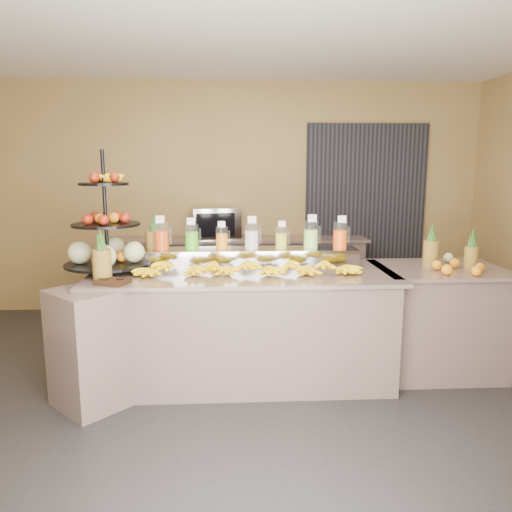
{
  "coord_description": "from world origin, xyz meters",
  "views": [
    {
      "loc": [
        -0.11,
        -3.72,
        1.8
      ],
      "look_at": [
        0.11,
        0.3,
        1.07
      ],
      "focal_mm": 35.0,
      "sensor_mm": 36.0,
      "label": 1
    }
  ],
  "objects": [
    {
      "name": "juice_pitcher_lime",
      "position": [
        0.6,
        0.58,
        1.19
      ],
      "size": [
        0.13,
        0.13,
        0.31
      ],
      "color": "silver",
      "rests_on": "pitcher_tray"
    },
    {
      "name": "condiment_caddy",
      "position": [
        -0.98,
        -0.06,
        0.95
      ],
      "size": [
        0.27,
        0.23,
        0.03
      ],
      "primitive_type": "cube",
      "rotation": [
        0.0,
        0.0,
        -0.34
      ],
      "color": "black",
      "rests_on": "buffet_counter"
    },
    {
      "name": "fruit_stand",
      "position": [
        -1.08,
        0.44,
        1.18
      ],
      "size": [
        0.8,
        0.8,
        1.0
      ],
      "rotation": [
        0.0,
        0.0,
        0.14
      ],
      "color": "black",
      "rests_on": "buffet_counter"
    },
    {
      "name": "juice_pitcher_green",
      "position": [
        -0.44,
        0.58,
        1.18
      ],
      "size": [
        0.12,
        0.12,
        0.29
      ],
      "color": "silver",
      "rests_on": "pitcher_tray"
    },
    {
      "name": "oven_warmer",
      "position": [
        -0.27,
        2.25,
        1.12
      ],
      "size": [
        0.6,
        0.46,
        0.37
      ],
      "primitive_type": "cube",
      "rotation": [
        0.0,
        0.0,
        0.13
      ],
      "color": "gray",
      "rests_on": "back_ledge"
    },
    {
      "name": "pineapple_left_a",
      "position": [
        -1.08,
        0.06,
        1.08
      ],
      "size": [
        0.14,
        0.14,
        0.4
      ],
      "rotation": [
        0.0,
        0.0,
        0.11
      ],
      "color": "brown",
      "rests_on": "buffet_counter"
    },
    {
      "name": "buffet_counter",
      "position": [
        -0.12,
        0.26,
        0.47
      ],
      "size": [
        2.75,
        1.25,
        0.93
      ],
      "color": "gray",
      "rests_on": "ground"
    },
    {
      "name": "back_ledge",
      "position": [
        0.0,
        2.25,
        0.47
      ],
      "size": [
        3.1,
        0.55,
        0.93
      ],
      "color": "gray",
      "rests_on": "ground"
    },
    {
      "name": "juice_pitcher_lemon",
      "position": [
        0.34,
        0.58,
        1.17
      ],
      "size": [
        0.11,
        0.11,
        0.26
      ],
      "color": "silver",
      "rests_on": "pitcher_tray"
    },
    {
      "name": "juice_pitcher_milk",
      "position": [
        0.08,
        0.58,
        1.18
      ],
      "size": [
        0.12,
        0.13,
        0.3
      ],
      "color": "silver",
      "rests_on": "pitcher_tray"
    },
    {
      "name": "pineapple_left_b",
      "position": [
        -0.78,
        0.7,
        1.11
      ],
      "size": [
        0.16,
        0.16,
        0.46
      ],
      "rotation": [
        0.0,
        0.0,
        -0.12
      ],
      "color": "brown",
      "rests_on": "buffet_counter"
    },
    {
      "name": "right_counter",
      "position": [
        1.7,
        0.4,
        0.47
      ],
      "size": [
        1.08,
        0.88,
        0.93
      ],
      "color": "gray",
      "rests_on": "ground"
    },
    {
      "name": "right_fruit_pile",
      "position": [
        1.77,
        0.3,
        1.0
      ],
      "size": [
        0.43,
        0.41,
        0.23
      ],
      "color": "brown",
      "rests_on": "right_counter"
    },
    {
      "name": "juice_pitcher_orange_b",
      "position": [
        -0.18,
        0.58,
        1.17
      ],
      "size": [
        0.11,
        0.11,
        0.26
      ],
      "color": "silver",
      "rests_on": "pitcher_tray"
    },
    {
      "name": "juice_pitcher_orange_a",
      "position": [
        -0.7,
        0.58,
        1.19
      ],
      "size": [
        0.13,
        0.13,
        0.31
      ],
      "color": "silver",
      "rests_on": "pitcher_tray"
    },
    {
      "name": "pitcher_tray",
      "position": [
        0.08,
        0.58,
        1.01
      ],
      "size": [
        1.85,
        0.3,
        0.15
      ],
      "primitive_type": "cube",
      "color": "gray",
      "rests_on": "buffet_counter"
    },
    {
      "name": "juice_pitcher_orange_c",
      "position": [
        0.86,
        0.58,
        1.18
      ],
      "size": [
        0.12,
        0.13,
        0.3
      ],
      "color": "silver",
      "rests_on": "pitcher_tray"
    },
    {
      "name": "ground",
      "position": [
        0.0,
        0.0,
        0.0
      ],
      "size": [
        6.0,
        6.0,
        0.0
      ],
      "primitive_type": "plane",
      "color": "black",
      "rests_on": "ground"
    },
    {
      "name": "banana_heap",
      "position": [
        0.05,
        0.24,
        1.0
      ],
      "size": [
        1.82,
        0.16,
        0.15
      ],
      "color": "yellow",
      "rests_on": "buffet_counter"
    },
    {
      "name": "room_envelope",
      "position": [
        0.19,
        0.79,
        1.88
      ],
      "size": [
        6.04,
        5.02,
        2.82
      ],
      "color": "olive",
      "rests_on": "ground"
    }
  ]
}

